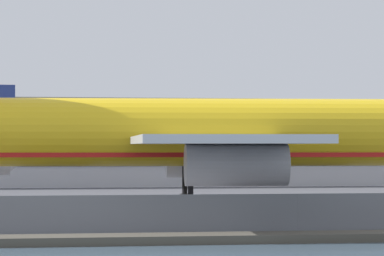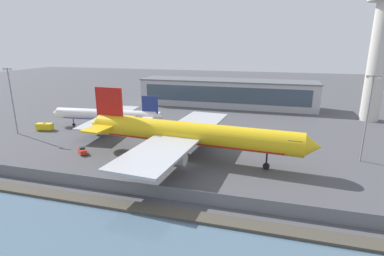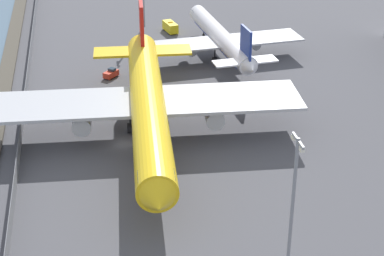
# 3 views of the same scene
# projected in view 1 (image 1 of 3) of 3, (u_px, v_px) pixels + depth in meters

# --- Properties ---
(ground_plane) EXTENTS (500.00, 500.00, 0.00)m
(ground_plane) POSITION_uv_depth(u_px,v_px,m) (244.00, 218.00, 84.76)
(ground_plane) COLOR #4C4C51
(shoreline_seawall) EXTENTS (320.00, 3.00, 0.50)m
(shoreline_seawall) POSITION_uv_depth(u_px,v_px,m) (318.00, 237.00, 64.54)
(shoreline_seawall) COLOR #474238
(shoreline_seawall) RESTS_ON ground
(perimeter_fence) EXTENTS (280.00, 0.10, 2.54)m
(perimeter_fence) POSITION_uv_depth(u_px,v_px,m) (298.00, 214.00, 69.00)
(perimeter_fence) COLOR slate
(perimeter_fence) RESTS_ON ground
(cargo_jet_yellow) EXTENTS (58.04, 50.04, 16.60)m
(cargo_jet_yellow) POSITION_uv_depth(u_px,v_px,m) (222.00, 135.00, 88.86)
(cargo_jet_yellow) COLOR yellow
(cargo_jet_yellow) RESTS_ON ground
(terminal_building) EXTENTS (77.63, 16.12, 11.81)m
(terminal_building) POSITION_uv_depth(u_px,v_px,m) (119.00, 143.00, 154.76)
(terminal_building) COLOR #B2B2B7
(terminal_building) RESTS_ON ground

